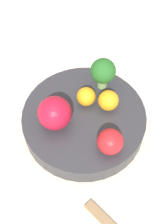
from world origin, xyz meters
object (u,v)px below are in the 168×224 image
(bowl, at_px, (84,121))
(orange_back, at_px, (86,97))
(broccoli, at_px, (103,72))
(spoon, at_px, (102,218))
(apple_green, at_px, (55,113))
(apple_red, at_px, (110,142))
(orange_front, at_px, (108,100))

(bowl, distance_m, orange_back, 0.05)
(broccoli, distance_m, spoon, 0.26)
(bowl, height_order, apple_green, apple_green)
(orange_back, bearing_deg, apple_red, 150.68)
(orange_back, height_order, spoon, orange_back)
(apple_red, bearing_deg, apple_green, 9.63)
(broccoli, distance_m, apple_green, 0.12)
(bowl, distance_m, orange_front, 0.06)
(apple_green, xyz_separation_m, orange_front, (-0.05, -0.09, -0.01))
(apple_green, relative_size, orange_front, 1.58)
(bowl, xyz_separation_m, apple_green, (0.03, 0.05, 0.05))
(broccoli, bearing_deg, apple_red, 131.89)
(apple_red, bearing_deg, spoon, 120.84)
(spoon, bearing_deg, orange_front, -56.11)
(bowl, relative_size, apple_red, 5.13)
(bowl, distance_m, spoon, 0.18)
(orange_back, relative_size, spoon, 0.53)
(bowl, height_order, apple_red, apple_red)
(apple_red, bearing_deg, broccoli, -48.11)
(apple_green, bearing_deg, broccoli, -97.34)
(apple_red, height_order, orange_front, apple_red)
(bowl, height_order, orange_front, orange_front)
(bowl, relative_size, orange_back, 6.49)
(apple_red, relative_size, spoon, 0.66)
(orange_front, distance_m, orange_back, 0.04)
(spoon, bearing_deg, broccoli, -53.03)
(broccoli, height_order, orange_front, broccoli)
(bowl, distance_m, apple_red, 0.09)
(apple_red, distance_m, spoon, 0.13)
(apple_green, relative_size, spoon, 0.89)
(orange_front, bearing_deg, apple_red, 127.73)
(apple_green, xyz_separation_m, spoon, (-0.17, 0.08, -0.07))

